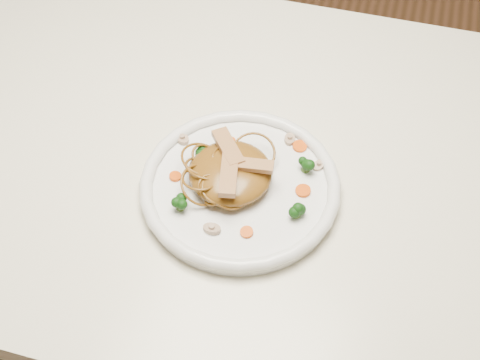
# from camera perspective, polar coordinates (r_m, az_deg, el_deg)

# --- Properties ---
(ground) EXTENTS (4.00, 4.00, 0.00)m
(ground) POSITION_cam_1_polar(r_m,az_deg,el_deg) (1.66, -1.10, -14.34)
(ground) COLOR #4D301A
(ground) RESTS_ON ground
(table) EXTENTS (1.20, 0.80, 0.75)m
(table) POSITION_cam_1_polar(r_m,az_deg,el_deg) (1.09, -1.61, -0.43)
(table) COLOR beige
(table) RESTS_ON ground
(plate) EXTENTS (0.38, 0.38, 0.02)m
(plate) POSITION_cam_1_polar(r_m,az_deg,el_deg) (0.95, -0.00, -0.82)
(plate) COLOR white
(plate) RESTS_ON table
(noodle_mound) EXTENTS (0.16, 0.16, 0.04)m
(noodle_mound) POSITION_cam_1_polar(r_m,az_deg,el_deg) (0.94, -0.85, 0.65)
(noodle_mound) COLOR brown
(noodle_mound) RESTS_ON plate
(chicken_a) EXTENTS (0.06, 0.03, 0.01)m
(chicken_a) POSITION_cam_1_polar(r_m,az_deg,el_deg) (0.92, 1.13, 1.34)
(chicken_a) COLOR tan
(chicken_a) RESTS_ON noodle_mound
(chicken_b) EXTENTS (0.06, 0.07, 0.01)m
(chicken_b) POSITION_cam_1_polar(r_m,az_deg,el_deg) (0.94, -1.08, 2.91)
(chicken_b) COLOR tan
(chicken_b) RESTS_ON noodle_mound
(chicken_c) EXTENTS (0.04, 0.08, 0.01)m
(chicken_c) POSITION_cam_1_polar(r_m,az_deg,el_deg) (0.91, -1.01, 0.45)
(chicken_c) COLOR tan
(chicken_c) RESTS_ON noodle_mound
(broccoli_0) EXTENTS (0.03, 0.03, 0.03)m
(broccoli_0) POSITION_cam_1_polar(r_m,az_deg,el_deg) (0.96, 5.91, 1.40)
(broccoli_0) COLOR #12460E
(broccoli_0) RESTS_ON plate
(broccoli_1) EXTENTS (0.03, 0.03, 0.03)m
(broccoli_1) POSITION_cam_1_polar(r_m,az_deg,el_deg) (0.97, -3.62, 2.39)
(broccoli_1) COLOR #12460E
(broccoli_1) RESTS_ON plate
(broccoli_2) EXTENTS (0.03, 0.03, 0.03)m
(broccoli_2) POSITION_cam_1_polar(r_m,az_deg,el_deg) (0.92, -5.39, -1.91)
(broccoli_2) COLOR #12460E
(broccoli_2) RESTS_ON plate
(broccoli_3) EXTENTS (0.03, 0.03, 0.03)m
(broccoli_3) POSITION_cam_1_polar(r_m,az_deg,el_deg) (0.91, 5.08, -2.63)
(broccoli_3) COLOR #12460E
(broccoli_3) RESTS_ON plate
(carrot_0) EXTENTS (0.02, 0.02, 0.00)m
(carrot_0) POSITION_cam_1_polar(r_m,az_deg,el_deg) (1.00, 5.36, 3.01)
(carrot_0) COLOR #DB4308
(carrot_0) RESTS_ON plate
(carrot_1) EXTENTS (0.02, 0.02, 0.00)m
(carrot_1) POSITION_cam_1_polar(r_m,az_deg,el_deg) (0.96, -5.80, 0.33)
(carrot_1) COLOR #DB4308
(carrot_1) RESTS_ON plate
(carrot_2) EXTENTS (0.03, 0.03, 0.00)m
(carrot_2) POSITION_cam_1_polar(r_m,az_deg,el_deg) (0.94, 5.65, -0.96)
(carrot_2) COLOR #DB4308
(carrot_2) RESTS_ON plate
(carrot_3) EXTENTS (0.02, 0.02, 0.00)m
(carrot_3) POSITION_cam_1_polar(r_m,az_deg,el_deg) (1.00, -1.00, 3.42)
(carrot_3) COLOR #DB4308
(carrot_3) RESTS_ON plate
(carrot_4) EXTENTS (0.02, 0.02, 0.00)m
(carrot_4) POSITION_cam_1_polar(r_m,az_deg,el_deg) (0.90, 0.60, -4.68)
(carrot_4) COLOR #DB4308
(carrot_4) RESTS_ON plate
(mushroom_0) EXTENTS (0.03, 0.03, 0.01)m
(mushroom_0) POSITION_cam_1_polar(r_m,az_deg,el_deg) (0.90, -2.52, -4.37)
(mushroom_0) COLOR #C0A890
(mushroom_0) RESTS_ON plate
(mushroom_1) EXTENTS (0.03, 0.03, 0.01)m
(mushroom_1) POSITION_cam_1_polar(r_m,az_deg,el_deg) (0.98, 7.04, 1.30)
(mushroom_1) COLOR #C0A890
(mushroom_1) RESTS_ON plate
(mushroom_2) EXTENTS (0.04, 0.04, 0.01)m
(mushroom_2) POSITION_cam_1_polar(r_m,az_deg,el_deg) (1.01, -5.16, 3.69)
(mushroom_2) COLOR #C0A890
(mushroom_2) RESTS_ON plate
(mushroom_3) EXTENTS (0.03, 0.03, 0.01)m
(mushroom_3) POSITION_cam_1_polar(r_m,az_deg,el_deg) (1.01, 4.46, 3.65)
(mushroom_3) COLOR #C0A890
(mushroom_3) RESTS_ON plate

